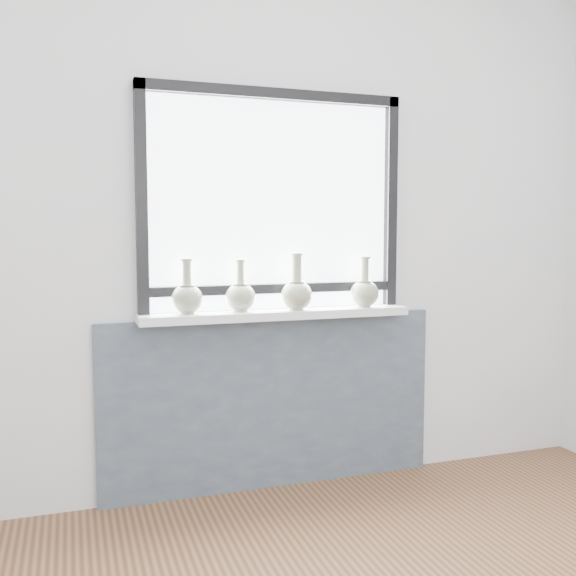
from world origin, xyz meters
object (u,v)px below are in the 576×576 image
object	(u,v)px
vase_a	(187,296)
vase_b	(240,295)
windowsill	(277,314)
vase_d	(364,291)
vase_c	(297,292)

from	to	relation	value
vase_a	vase_b	world-z (taller)	vase_a
vase_a	vase_b	xyz separation A→B (m)	(0.25, 0.00, -0.00)
windowsill	vase_d	size ratio (longest dim) A/B	5.20
vase_a	vase_d	size ratio (longest dim) A/B	1.00
vase_a	vase_d	world-z (taller)	same
windowsill	vase_a	world-z (taller)	vase_a
vase_c	vase_d	bearing A→B (deg)	1.29
windowsill	vase_d	distance (m)	0.46
windowsill	vase_d	xyz separation A→B (m)	(0.45, -0.02, 0.10)
vase_d	vase_b	bearing A→B (deg)	177.86
windowsill	vase_c	size ratio (longest dim) A/B	4.81
vase_b	vase_d	distance (m)	0.63
windowsill	vase_c	distance (m)	0.14
vase_c	vase_d	size ratio (longest dim) A/B	1.08
vase_a	vase_c	world-z (taller)	vase_c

